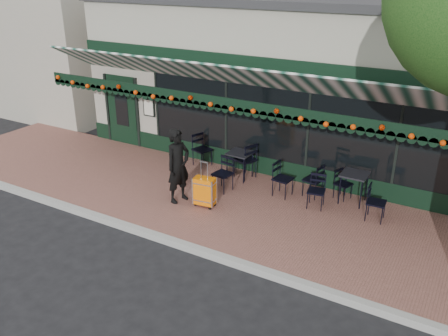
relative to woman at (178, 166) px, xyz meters
The scene contains 17 objects.
ground 2.03m from the woman, 58.65° to the right, with size 80.00×80.00×0.00m, color black.
sidewalk 1.44m from the woman, 30.11° to the left, with size 18.00×4.00×0.15m, color brown.
curb 2.06m from the woman, 59.97° to the right, with size 18.00×0.16×0.15m, color #9E9E99.
restaurant_building 6.53m from the woman, 81.94° to the left, with size 12.00×9.60×4.50m.
neighbor_building_left 13.81m from the woman, 151.67° to the left, with size 12.00×8.00×4.80m, color #9A9888.
woman is the anchor object (origin of this frame).
suitcase 0.88m from the woman, ahead, with size 0.53×0.34×1.14m.
cafe_table_a 4.23m from the woman, 28.75° to the left, with size 0.62×0.62×0.76m.
cafe_table_b 2.04m from the woman, 71.09° to the left, with size 0.61×0.61×0.75m.
chair_a_left 3.36m from the woman, 34.21° to the left, with size 0.43×0.43×0.86m, color black, non-canonical shape.
chair_a_right 4.08m from the woman, 31.63° to the left, with size 0.37×0.37×0.75m, color black, non-canonical shape.
chair_a_front 3.34m from the woman, 23.82° to the left, with size 0.41×0.41×0.82m, color black, non-canonical shape.
chair_a_extra 4.65m from the woman, 17.95° to the left, with size 0.43×0.43×0.85m, color black, non-canonical shape.
chair_b_left 2.22m from the woman, 69.84° to the left, with size 0.51×0.51×1.01m, color black, non-canonical shape.
chair_b_right 2.62m from the woman, 35.93° to the left, with size 0.45×0.45×0.89m, color black, non-canonical shape.
chair_b_front 1.29m from the woman, 57.93° to the left, with size 0.45×0.45×0.90m, color black, non-canonical shape.
chair_solo 2.33m from the woman, 108.07° to the left, with size 0.47×0.47×0.93m, color black, non-canonical shape.
Camera 1 is at (5.26, -7.01, 5.50)m, focal length 38.00 mm.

